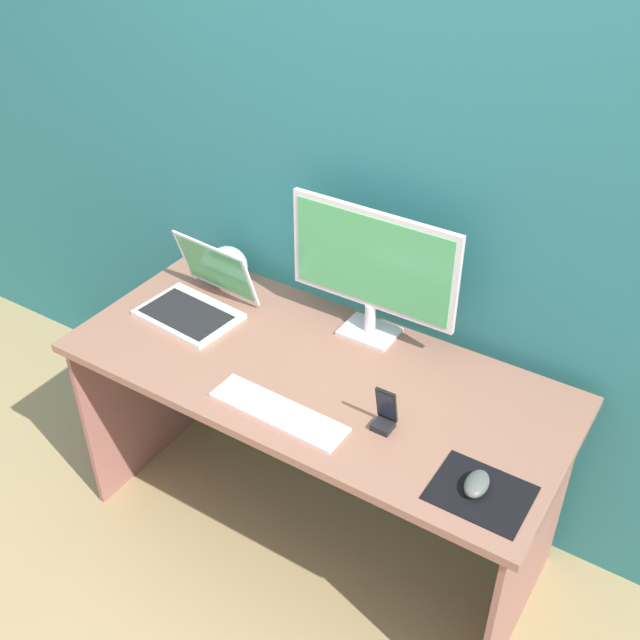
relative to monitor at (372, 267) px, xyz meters
The scene contains 10 objects.
ground_plane 1.03m from the monitor, 100.44° to the right, with size 8.00×8.00×0.00m, color tan.
wall_back 0.30m from the monitor, 107.30° to the left, with size 6.00×0.04×2.50m, color #2A7577.
desk 0.48m from the monitor, 100.44° to the right, with size 1.58×0.70×0.74m.
monitor is the anchor object (origin of this frame).
laptop 0.63m from the monitor, 160.50° to the right, with size 0.35×0.32×0.23m.
fishbowl 0.61m from the monitor, behind, with size 0.15×0.15×0.15m, color silver.
keyboard_external 0.54m from the monitor, 93.73° to the right, with size 0.43×0.11×0.01m, color white.
mousepad 0.77m from the monitor, 37.63° to the right, with size 0.25×0.20×0.00m, color black.
mouse 0.75m from the monitor, 38.04° to the right, with size 0.06×0.10×0.04m, color #515752.
phone_in_dock 0.49m from the monitor, 55.13° to the right, with size 0.06×0.06×0.14m.
Camera 1 is at (1.00, -1.54, 2.25)m, focal length 43.23 mm.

